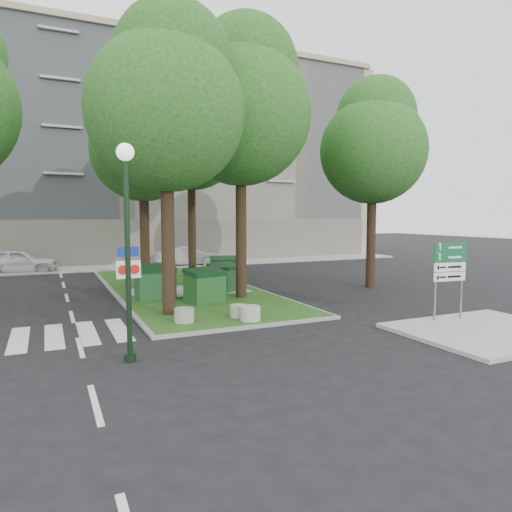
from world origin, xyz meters
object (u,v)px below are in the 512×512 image
bollard_right (250,313)px  car_white (19,261)px  dumpster_a (155,282)px  tree_median_near_left (168,97)px  tree_median_near_right (242,101)px  bollard_left (184,315)px  bollard_mid (238,311)px  tree_median_far (192,127)px  tree_median_mid (144,139)px  dumpster_d (224,269)px  street_lamp (127,226)px  tree_street_right (374,141)px  dumpster_b (205,286)px  dumpster_c (225,278)px  directional_sign (449,269)px  litter_bin (208,272)px  car_silver (187,256)px  traffic_sign_pole (128,271)px

bollard_right → car_white: (-7.38, 17.63, 0.39)m
dumpster_a → car_white: dumpster_a is taller
tree_median_near_left → tree_median_near_right: tree_median_near_right is taller
bollard_left → bollard_mid: bollard_left is taller
tree_median_far → tree_median_mid: bearing=-136.8°
tree_median_near_right → dumpster_d: (0.91, 4.58, -7.25)m
car_white → dumpster_a: bearing=-151.3°
street_lamp → bollard_mid: bearing=35.8°
tree_median_far → bollard_mid: (-1.82, -10.95, -8.00)m
tree_median_near_right → tree_median_far: 7.51m
tree_street_right → dumpster_b: bearing=-173.6°
tree_median_mid → dumpster_c: tree_median_mid is taller
dumpster_d → car_white: car_white is taller
tree_median_near_right → bollard_left: tree_median_near_right is taller
bollard_left → bollard_right: size_ratio=0.96×
tree_median_far → dumpster_a: size_ratio=7.68×
tree_median_near_left → car_white: (-5.35, 15.57, -6.58)m
tree_median_far → bollard_left: (-3.65, -10.91, -7.98)m
tree_median_far → bollard_right: (-1.66, -11.56, -7.97)m
tree_median_near_left → bollard_mid: 7.39m
tree_median_far → bollard_left: size_ratio=19.44×
tree_street_right → directional_sign: bearing=-110.2°
dumpster_d → litter_bin: dumpster_d is taller
dumpster_d → litter_bin: bearing=144.9°
dumpster_a → directional_sign: bearing=-46.0°
dumpster_c → bollard_right: (-1.27, -5.64, -0.37)m
dumpster_c → car_white: (-8.65, 11.99, 0.02)m
dumpster_b → car_silver: size_ratio=0.39×
car_white → dumpster_c: bearing=-138.9°
tree_median_near_left → street_lamp: tree_median_near_left is taller
tree_median_far → dumpster_a: 10.59m
dumpster_a → litter_bin: (3.70, 4.40, -0.28)m
dumpster_d → car_white: 13.27m
dumpster_d → street_lamp: bearing=-102.8°
bollard_right → litter_bin: size_ratio=0.80×
traffic_sign_pole → tree_street_right: bearing=9.1°
litter_bin → directional_sign: (4.09, -11.94, 1.23)m
bollard_mid → tree_street_right: bearing=24.6°
bollard_mid → car_white: size_ratio=0.13×
tree_median_near_left → car_silver: bearing=71.9°
street_lamp → car_silver: (7.00, 19.38, -2.51)m
bollard_left → street_lamp: bearing=-126.4°
litter_bin → directional_sign: size_ratio=0.33×
tree_median_mid → bollard_right: size_ratio=15.62×
tree_median_near_right → car_white: tree_median_near_right is taller
dumpster_c → bollard_mid: bearing=-118.5°
directional_sign → car_silver: directional_sign is taller
tree_street_right → street_lamp: bearing=-151.6°
car_silver → bollard_right: bearing=172.1°
dumpster_d → street_lamp: street_lamp is taller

